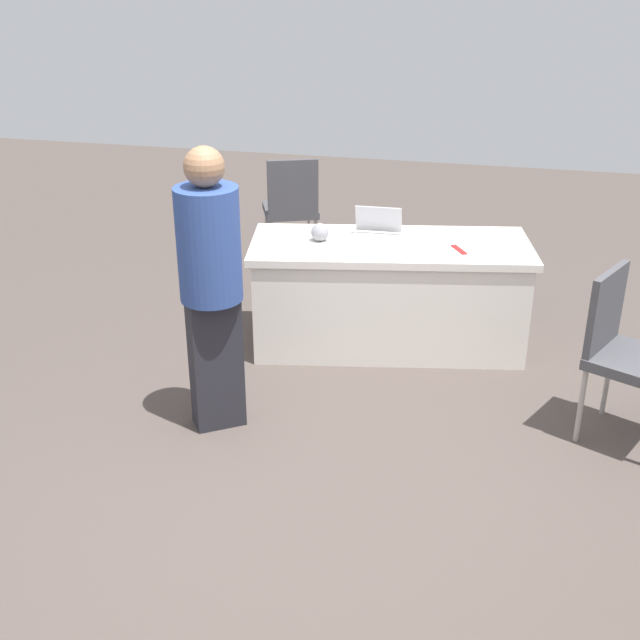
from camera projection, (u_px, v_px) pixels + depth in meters
name	position (u px, v px, depth m)	size (l,w,h in m)	color
ground_plane	(306.00, 487.00, 4.10)	(14.40, 14.40, 0.00)	#4C423D
table_foreground	(389.00, 294.00, 5.46)	(1.97, 1.11, 0.74)	silver
chair_tucked_left	(624.00, 346.00, 4.32)	(0.59, 0.59, 0.96)	#9E9993
chair_by_pillar	(291.00, 204.00, 6.74)	(0.58, 0.58, 0.97)	#9E9993
person_attendee_browsing	(211.00, 279.00, 4.29)	(0.47, 0.47, 1.61)	#26262D
laptop_silver	(376.00, 234.00, 5.36)	(0.33, 0.30, 0.21)	silver
yarn_ball	(320.00, 232.00, 5.32)	(0.12, 0.12, 0.12)	gray
scissors_red	(459.00, 250.00, 5.17)	(0.18, 0.04, 0.01)	red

